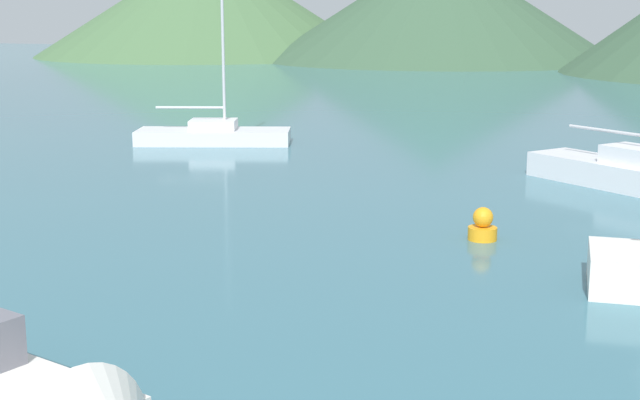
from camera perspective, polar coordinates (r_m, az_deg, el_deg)
sailboat_middle at (r=36.78m, az=-6.82°, el=4.22°), size 6.54×4.19×7.17m
buoy_marker at (r=21.36m, az=10.37°, el=-1.68°), size 0.69×0.69×0.79m
hill_west at (r=113.66m, az=-7.15°, el=12.51°), size 42.50×42.50×13.24m
hill_central at (r=101.89m, az=7.65°, el=12.32°), size 39.44×39.44×12.33m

